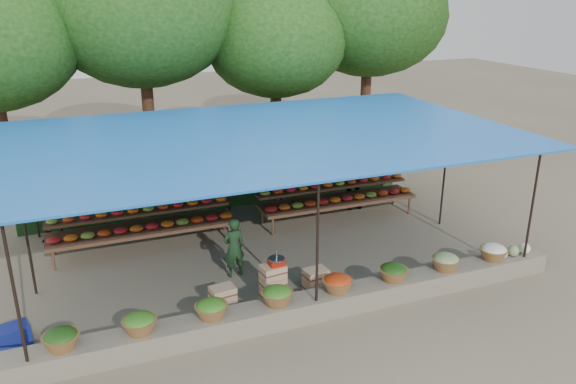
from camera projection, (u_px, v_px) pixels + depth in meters
name	position (u px, v px, depth m)	size (l,w,h in m)	color
ground	(264.00, 254.00, 12.82)	(60.00, 60.00, 0.00)	#6B604F
stone_curb	(313.00, 306.00, 10.35)	(10.60, 0.55, 0.40)	#6F6859
stall_canopy	(261.00, 140.00, 11.96)	(10.80, 6.60, 2.82)	black
produce_baskets	(308.00, 290.00, 10.19)	(8.98, 0.58, 0.34)	brown
netting_backdrop	(225.00, 164.00, 15.15)	(10.60, 0.06, 2.50)	#1C3F16
tree_row	(210.00, 25.00, 16.72)	(16.51, 5.50, 7.12)	#3B2015
fruit_table_left	(142.00, 224.00, 12.94)	(4.21, 0.95, 0.93)	#48301D
fruit_table_right	(337.00, 196.00, 14.66)	(4.21, 0.95, 0.93)	#48301D
crate_counter	(272.00, 287.00, 10.78)	(2.39, 0.39, 0.77)	tan
weighing_scale	(277.00, 261.00, 10.63)	(0.31, 0.31, 0.33)	#B21C0E
vendor_seated	(234.00, 248.00, 11.65)	(0.47, 0.31, 1.29)	#1B3B1E
customer_left	(54.00, 212.00, 13.23)	(0.73, 0.57, 1.51)	slate
customer_mid	(282.00, 180.00, 14.98)	(1.16, 0.67, 1.79)	slate
customer_right	(353.00, 176.00, 15.29)	(1.08, 0.45, 1.83)	slate
blue_crate_front	(14.00, 363.00, 8.81)	(0.56, 0.40, 0.34)	navy
blue_crate_back	(12.00, 335.00, 9.52)	(0.55, 0.40, 0.33)	navy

